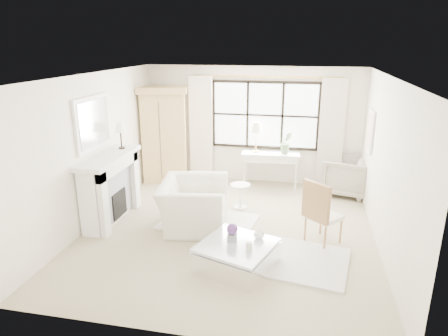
{
  "coord_description": "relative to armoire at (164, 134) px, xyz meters",
  "views": [
    {
      "loc": [
        1.21,
        -6.36,
        3.23
      ],
      "look_at": [
        -0.14,
        0.2,
        1.09
      ],
      "focal_mm": 32.0,
      "sensor_mm": 36.0,
      "label": 1
    }
  ],
  "objects": [
    {
      "name": "french_chair",
      "position": [
        3.6,
        -2.48,
        -0.83
      ],
      "size": [
        0.68,
        0.68,
        1.08
      ],
      "rotation": [
        0.0,
        0.0,
        2.42
      ],
      "color": "#AB7A47",
      "rests_on": "floor"
    },
    {
      "name": "club_armchair",
      "position": [
        1.34,
        -2.32,
        -0.72
      ],
      "size": [
        1.3,
        1.44,
        0.85
      ],
      "primitive_type": "imported",
      "rotation": [
        0.0,
        0.0,
        1.7
      ],
      "color": "white",
      "rests_on": "floor"
    },
    {
      "name": "planter_flowers",
      "position": [
        2.26,
        -3.44,
        -0.57
      ],
      "size": [
        0.16,
        0.16,
        0.16
      ],
      "primitive_type": "sphere",
      "color": "#562D72",
      "rests_on": "planter_box"
    },
    {
      "name": "art_canvas",
      "position": [
        4.46,
        -0.64,
        0.41
      ],
      "size": [
        0.01,
        0.52,
        0.72
      ],
      "primitive_type": "cube",
      "color": "beige",
      "rests_on": "wall_right"
    },
    {
      "name": "curtain_right",
      "position": [
        3.81,
        0.31,
        0.1
      ],
      "size": [
        0.55,
        0.1,
        2.47
      ],
      "primitive_type": "cube",
      "color": "beige",
      "rests_on": "ground"
    },
    {
      "name": "wall_back",
      "position": [
        2.01,
        0.41,
        0.21
      ],
      "size": [
        5.0,
        0.0,
        5.0
      ],
      "primitive_type": "plane",
      "rotation": [
        1.57,
        0.0,
        0.0
      ],
      "color": "white",
      "rests_on": "ground"
    },
    {
      "name": "mantel_lamp",
      "position": [
        -0.19,
        -1.86,
        0.51
      ],
      "size": [
        0.22,
        0.22,
        0.51
      ],
      "color": "black",
      "rests_on": "fireplace"
    },
    {
      "name": "pillar_candle",
      "position": [
        2.54,
        -3.66,
        -0.7
      ],
      "size": [
        0.09,
        0.09,
        0.12
      ],
      "primitive_type": "cylinder",
      "color": "beige",
      "rests_on": "coffee_table"
    },
    {
      "name": "planter_box",
      "position": [
        2.26,
        -3.44,
        -0.7
      ],
      "size": [
        0.17,
        0.17,
        0.11
      ],
      "primitive_type": "cube",
      "rotation": [
        0.0,
        0.0,
        0.13
      ],
      "color": "slate",
      "rests_on": "coffee_table"
    },
    {
      "name": "floor",
      "position": [
        2.01,
        -2.34,
        -1.14
      ],
      "size": [
        5.5,
        5.5,
        0.0
      ],
      "primitive_type": "plane",
      "color": "tan",
      "rests_on": "ground"
    },
    {
      "name": "rug_right",
      "position": [
        3.14,
        -3.16,
        -1.12
      ],
      "size": [
        1.86,
        1.52,
        0.03
      ],
      "primitive_type": "cube",
      "rotation": [
        0.0,
        0.0,
        -0.16
      ],
      "color": "silver",
      "rests_on": "floor"
    },
    {
      "name": "orchid_plant",
      "position": [
        2.84,
        0.09,
        -0.09
      ],
      "size": [
        0.34,
        0.3,
        0.51
      ],
      "primitive_type": "imported",
      "rotation": [
        0.0,
        0.0,
        0.33
      ],
      "color": "#5A744D",
      "rests_on": "console_table"
    },
    {
      "name": "wall_left",
      "position": [
        -0.49,
        -2.34,
        0.21
      ],
      "size": [
        0.0,
        5.5,
        5.5
      ],
      "primitive_type": "plane",
      "rotation": [
        1.57,
        0.0,
        1.57
      ],
      "color": "white",
      "rests_on": "ground"
    },
    {
      "name": "wall_right",
      "position": [
        4.51,
        -2.34,
        0.21
      ],
      "size": [
        0.0,
        5.5,
        5.5
      ],
      "primitive_type": "plane",
      "rotation": [
        1.57,
        0.0,
        -1.57
      ],
      "color": "silver",
      "rests_on": "ground"
    },
    {
      "name": "wall_front",
      "position": [
        2.01,
        -5.09,
        0.21
      ],
      "size": [
        5.0,
        0.0,
        5.0
      ],
      "primitive_type": "plane",
      "rotation": [
        -1.57,
        0.0,
        0.0
      ],
      "color": "white",
      "rests_on": "ground"
    },
    {
      "name": "coffee_vase",
      "position": [
        2.64,
        -3.28,
        -0.68
      ],
      "size": [
        0.18,
        0.18,
        0.17
      ],
      "primitive_type": "imported",
      "rotation": [
        0.0,
        0.0,
        -0.14
      ],
      "color": "white",
      "rests_on": "coffee_table"
    },
    {
      "name": "wingback_chair",
      "position": [
        4.17,
        -0.07,
        -0.72
      ],
      "size": [
        1.1,
        1.08,
        0.83
      ],
      "primitive_type": "imported",
      "rotation": [
        0.0,
        0.0,
        -1.81
      ],
      "color": "#A19888",
      "rests_on": "floor"
    },
    {
      "name": "side_table",
      "position": [
        2.04,
        -1.33,
        -0.81
      ],
      "size": [
        0.4,
        0.4,
        0.51
      ],
      "color": "white",
      "rests_on": "floor"
    },
    {
      "name": "curtain_rod",
      "position": [
        2.31,
        0.33,
        1.33
      ],
      "size": [
        3.3,
        0.04,
        0.04
      ],
      "primitive_type": "cylinder",
      "rotation": [
        0.0,
        1.57,
        0.0
      ],
      "color": "#B38B3E",
      "rests_on": "wall_back"
    },
    {
      "name": "coffee_table",
      "position": [
        2.34,
        -3.52,
        -0.96
      ],
      "size": [
        1.27,
        1.27,
        0.38
      ],
      "rotation": [
        0.0,
        0.0,
        -0.34
      ],
      "color": "white",
      "rests_on": "floor"
    },
    {
      "name": "rug_left",
      "position": [
        1.57,
        -2.12,
        -1.12
      ],
      "size": [
        1.82,
        1.4,
        0.03
      ],
      "primitive_type": "cube",
      "rotation": [
        0.0,
        0.0,
        -0.14
      ],
      "color": "white",
      "rests_on": "floor"
    },
    {
      "name": "mirror_glass",
      "position": [
        -0.43,
        -2.34,
        0.7
      ],
      "size": [
        0.02,
        1.0,
        0.8
      ],
      "primitive_type": "cube",
      "color": "silver",
      "rests_on": "wall_left"
    },
    {
      "name": "console_table",
      "position": [
        2.5,
        0.08,
        -0.74
      ],
      "size": [
        1.32,
        0.53,
        0.8
      ],
      "rotation": [
        0.0,
        0.0,
        0.06
      ],
      "color": "white",
      "rests_on": "floor"
    },
    {
      "name": "ceiling",
      "position": [
        2.01,
        -2.34,
        1.56
      ],
      "size": [
        5.5,
        5.5,
        0.0
      ],
      "primitive_type": "plane",
      "rotation": [
        3.14,
        0.0,
        0.0
      ],
      "color": "silver",
      "rests_on": "ground"
    },
    {
      "name": "mirror_frame",
      "position": [
        -0.46,
        -2.34,
        0.7
      ],
      "size": [
        0.05,
        1.15,
        0.95
      ],
      "primitive_type": "cube",
      "color": "white",
      "rests_on": "wall_left"
    },
    {
      "name": "fireplace",
      "position": [
        -0.26,
        -2.34,
        -0.49
      ],
      "size": [
        0.58,
        1.66,
        1.26
      ],
      "color": "white",
      "rests_on": "ground"
    },
    {
      "name": "window_pane",
      "position": [
        2.31,
        0.39,
        0.46
      ],
      "size": [
        2.4,
        0.02,
        1.5
      ],
      "primitive_type": "cube",
      "color": "white",
      "rests_on": "wall_back"
    },
    {
      "name": "console_lamp",
      "position": [
        2.15,
        0.08,
        0.22
      ],
      "size": [
        0.28,
        0.28,
        0.69
      ],
      "color": "#B3843E",
      "rests_on": "console_table"
    },
    {
      "name": "window_frame",
      "position": [
        2.31,
        0.38,
        0.46
      ],
      "size": [
        2.5,
        0.04,
        1.5
      ],
      "primitive_type": null,
      "color": "black",
      "rests_on": "wall_back"
    },
    {
      "name": "art_frame",
      "position": [
        4.48,
        -0.64,
        0.41
      ],
      "size": [
        0.04,
        0.62,
        0.82
      ],
      "primitive_type": "cube",
      "color": "white",
      "rests_on": "wall_right"
    },
    {
      "name": "curtain_left",
      "position": [
        0.81,
        0.31,
        0.1
      ],
      "size": [
        0.55,
        0.1,
        2.47
      ],
      "primitive_type": "cube",
      "color": "white",
      "rests_on": "ground"
    },
    {
      "name": "armoire",
      "position": [
        0.0,
        0.0,
        0.0
      ],
      "size": [
        1.25,
        0.95,
        2.24
      ],
      "rotation": [
        0.0,
        0.0,
        0.24
      ],
      "color": "#D8B572",
      "rests_on": "floor"
    }
  ]
}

